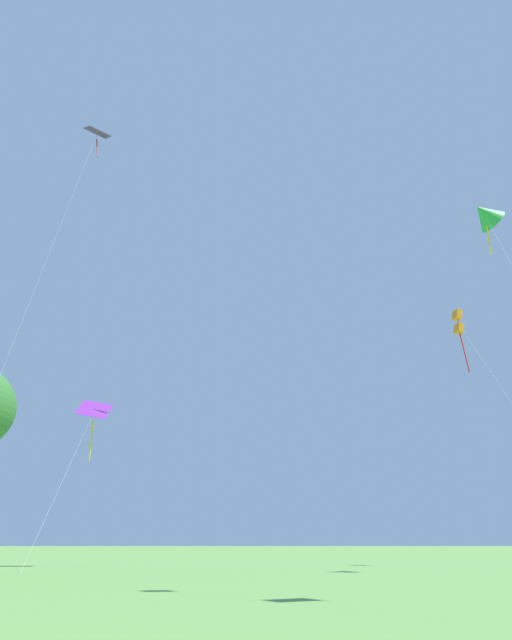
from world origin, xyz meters
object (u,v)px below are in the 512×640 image
kite_black_large (95,148)px  kite_orange_box (462,324)px  kite_green_small (488,214)px  kite_purple_streamer (96,420)px

kite_black_large → kite_orange_box: (25.73, 9.42, -8.79)m
kite_black_large → kite_green_small: size_ratio=1.29×
kite_purple_streamer → kite_orange_box: size_ratio=0.62×
kite_green_small → kite_black_large: bearing=178.9°
kite_purple_streamer → kite_black_large: (0.82, -9.14, 16.04)m
kite_purple_streamer → kite_orange_box: (26.55, 0.28, 7.25)m
kite_purple_streamer → kite_green_small: kite_green_small is taller
kite_green_small → kite_orange_box: (1.10, 9.90, -3.56)m
kite_black_large → kite_green_small: (24.63, -0.48, -5.23)m
kite_black_large → kite_orange_box: 28.77m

